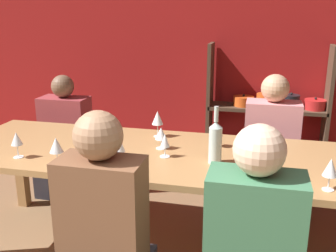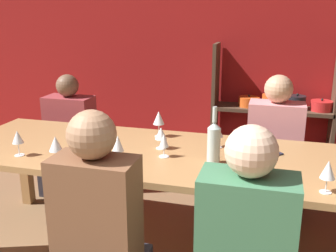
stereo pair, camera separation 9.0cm
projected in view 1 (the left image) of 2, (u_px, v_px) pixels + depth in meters
wall_back_red at (205, 38)px, 4.12m from camera, size 8.80×0.06×2.70m
shelf_unit at (268, 128)px, 4.03m from camera, size 1.19×0.30×1.32m
dining_table at (164, 163)px, 2.58m from camera, size 2.87×0.95×0.74m
wine_bottle_green at (215, 142)px, 2.34m from camera, size 0.08×0.08×0.35m
wine_glass_empty_a at (165, 141)px, 2.45m from camera, size 0.07×0.07×0.15m
wine_glass_red_a at (161, 134)px, 2.60m from camera, size 0.08×0.08×0.15m
wine_glass_white_a at (158, 119)px, 2.84m from camera, size 0.08×0.08×0.19m
wine_glass_white_b at (119, 145)px, 2.37m from camera, size 0.07×0.07×0.16m
wine_glass_red_b at (217, 132)px, 2.63m from camera, size 0.08×0.08×0.15m
wine_glass_empty_b at (56, 146)px, 2.34m from camera, size 0.08×0.08×0.16m
wine_glass_red_c at (17, 140)px, 2.43m from camera, size 0.07×0.07×0.16m
wine_glass_white_c at (330, 168)px, 1.98m from camera, size 0.08×0.08×0.17m
cell_phone at (271, 150)px, 2.58m from camera, size 0.16×0.16×0.01m
person_far_a at (68, 150)px, 3.63m from camera, size 0.43×0.54×1.09m
person_far_b at (269, 162)px, 3.26m from camera, size 0.43×0.54×1.16m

